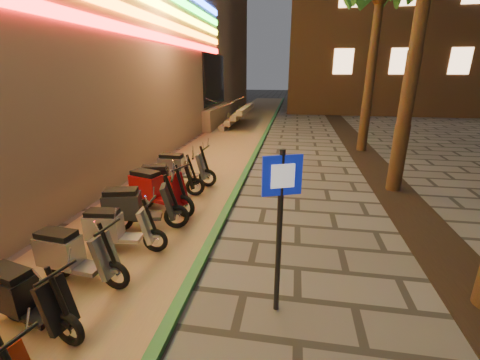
% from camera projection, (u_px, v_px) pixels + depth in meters
% --- Properties ---
extents(parking_strip, '(3.40, 60.00, 0.01)m').
position_uv_depth(parking_strip, '(213.00, 156.00, 13.21)').
color(parking_strip, '#8C7251').
rests_on(parking_strip, ground).
extents(green_curb, '(0.18, 60.00, 0.10)m').
position_uv_depth(green_curb, '(254.00, 156.00, 12.93)').
color(green_curb, '#256430').
rests_on(green_curb, ground).
extents(planting_strip, '(1.20, 40.00, 0.02)m').
position_uv_depth(planting_strip, '(416.00, 219.00, 7.56)').
color(planting_strip, black).
rests_on(planting_strip, ground).
extents(pedestrian_sign, '(0.50, 0.23, 2.40)m').
position_uv_depth(pedestrian_sign, '(280.00, 212.00, 4.20)').
color(pedestrian_sign, black).
rests_on(pedestrian_sign, ground).
extents(scooter_4, '(1.58, 0.74, 1.11)m').
position_uv_depth(scooter_4, '(25.00, 298.00, 4.21)').
color(scooter_4, black).
rests_on(scooter_4, ground).
extents(scooter_5, '(1.63, 0.61, 1.15)m').
position_uv_depth(scooter_5, '(72.00, 255.00, 5.17)').
color(scooter_5, black).
rests_on(scooter_5, ground).
extents(scooter_6, '(1.56, 0.58, 1.09)m').
position_uv_depth(scooter_6, '(116.00, 228.00, 6.09)').
color(scooter_6, black).
rests_on(scooter_6, ground).
extents(scooter_7, '(1.77, 0.91, 1.26)m').
position_uv_depth(scooter_7, '(136.00, 207.00, 6.87)').
color(scooter_7, black).
rests_on(scooter_7, ground).
extents(scooter_8, '(1.81, 0.98, 1.29)m').
position_uv_depth(scooter_8, '(155.00, 189.00, 7.86)').
color(scooter_8, black).
rests_on(scooter_8, ground).
extents(scooter_9, '(1.69, 0.89, 1.20)m').
position_uv_depth(scooter_9, '(165.00, 179.00, 8.72)').
color(scooter_9, black).
rests_on(scooter_9, ground).
extents(scooter_10, '(1.77, 0.62, 1.25)m').
position_uv_depth(scooter_10, '(181.00, 168.00, 9.68)').
color(scooter_10, black).
rests_on(scooter_10, ground).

